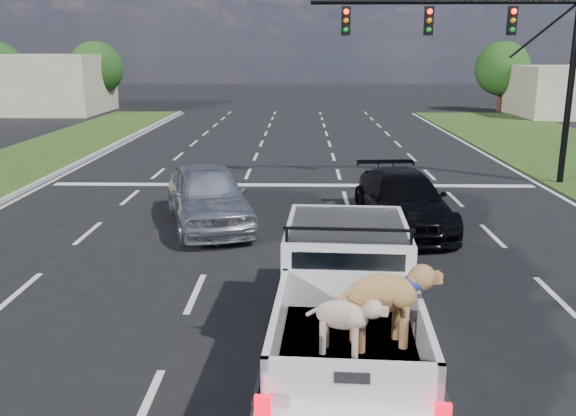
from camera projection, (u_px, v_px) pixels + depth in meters
name	position (u px, v px, depth m)	size (l,w,h in m)	color
ground	(285.00, 294.00, 11.91)	(160.00, 160.00, 0.00)	black
road_markings	(291.00, 209.00, 18.26)	(17.75, 60.00, 0.01)	silver
traffic_signal	(504.00, 48.00, 20.74)	(9.11, 0.31, 7.00)	black
building_left	(37.00, 84.00, 46.65)	(10.00, 8.00, 4.40)	#C6B797
tree_far_c	(96.00, 68.00, 48.22)	(4.20, 4.20, 5.40)	#332114
tree_far_d	(503.00, 69.00, 47.53)	(4.20, 4.20, 5.40)	#332114
pickup_truck	(348.00, 301.00, 9.08)	(2.41, 5.79, 2.13)	black
silver_sedan	(208.00, 196.00, 16.42)	(1.97, 4.89, 1.67)	silver
black_coupe	(403.00, 200.00, 16.33)	(2.04, 5.02, 1.46)	black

